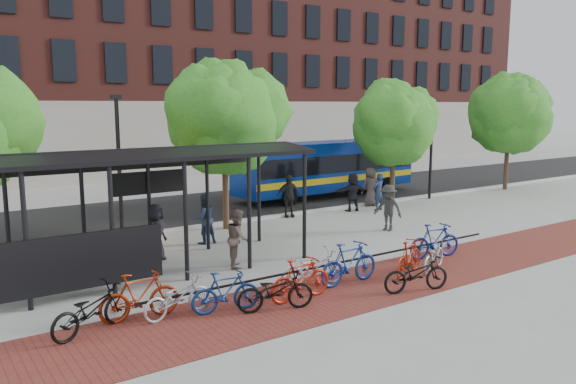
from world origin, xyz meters
TOP-DOWN VIEW (x-y plane):
  - ground at (0.00, 0.00)m, footprint 160.00×160.00m
  - asphalt_street at (0.00, 8.00)m, footprint 160.00×8.00m
  - curb at (0.00, 4.00)m, footprint 160.00×0.25m
  - brick_strip at (-2.00, -5.00)m, footprint 24.00×3.00m
  - bike_rack_rail at (-3.30, -4.10)m, footprint 12.00×0.05m
  - building_brick at (10.00, 26.00)m, footprint 55.00×14.00m
  - bus_shelter at (-8.13, -0.48)m, footprint 10.60×3.07m
  - tree_b at (-2.90, 3.35)m, footprint 5.15×4.20m
  - tree_c at (6.09, 3.35)m, footprint 4.66×3.80m
  - tree_d at (15.10, 3.35)m, footprint 5.39×4.40m
  - lamp_post_left at (-7.00, 3.60)m, footprint 0.35×0.20m
  - lamp_post_right at (9.00, 3.60)m, footprint 0.35×0.20m
  - bus at (5.16, 7.24)m, footprint 10.72×2.89m
  - bike_0 at (-10.19, -4.03)m, footprint 2.05×1.33m
  - bike_1 at (-9.09, -3.90)m, footprint 1.86×0.62m
  - bike_2 at (-8.30, -4.18)m, footprint 1.82×0.88m
  - bike_3 at (-7.28, -4.59)m, footprint 1.71×0.76m
  - bike_4 at (-6.27, -5.17)m, footprint 1.95×1.15m
  - bike_5 at (-5.36, -4.92)m, footprint 1.80×0.55m
  - bike_6 at (-4.46, -4.22)m, footprint 1.96×0.96m
  - bike_7 at (-3.56, -4.64)m, footprint 1.95×0.58m
  - bike_8 at (-2.54, -6.10)m, footprint 1.94×1.13m
  - bike_9 at (-1.66, -5.02)m, footprint 1.78×1.09m
  - bike_10 at (-0.70, -5.08)m, footprint 1.78×1.21m
  - bike_11 at (0.37, -4.19)m, footprint 1.92×0.87m
  - pedestrian_0 at (-6.95, 0.51)m, footprint 1.03×0.99m
  - pedestrian_2 at (-4.76, 1.63)m, footprint 0.87×0.69m
  - pedestrian_4 at (0.32, 3.80)m, footprint 1.16×0.76m
  - pedestrian_5 at (3.48, 3.27)m, footprint 1.68×0.86m
  - pedestrian_6 at (5.07, 3.80)m, footprint 0.99×0.73m
  - pedestrian_7 at (4.58, 2.75)m, footprint 0.66×0.48m
  - pedestrian_8 at (-5.19, -1.50)m, footprint 0.99×1.06m
  - pedestrian_9 at (1.93, -0.54)m, footprint 0.98×1.30m

SIDE VIEW (x-z plane):
  - ground at x=0.00m, z-range 0.00..0.00m
  - bike_rack_rail at x=-3.30m, z-range -0.47..0.47m
  - brick_strip at x=-2.00m, z-range 0.00..0.01m
  - asphalt_street at x=0.00m, z-range 0.00..0.01m
  - curb at x=0.00m, z-range 0.00..0.12m
  - bike_10 at x=-0.70m, z-range 0.00..0.88m
  - bike_2 at x=-8.30m, z-range 0.00..0.92m
  - bike_8 at x=-2.54m, z-range 0.00..0.97m
  - bike_4 at x=-6.27m, z-range 0.00..0.97m
  - bike_6 at x=-4.46m, z-range 0.00..0.99m
  - bike_3 at x=-7.28m, z-range 0.00..0.99m
  - bike_0 at x=-10.19m, z-range 0.00..1.02m
  - bike_9 at x=-1.66m, z-range 0.00..1.04m
  - bike_5 at x=-5.36m, z-range 0.00..1.08m
  - bike_1 at x=-9.09m, z-range 0.00..1.10m
  - bike_11 at x=0.37m, z-range 0.00..1.11m
  - bike_7 at x=-3.56m, z-range 0.00..1.16m
  - pedestrian_7 at x=4.58m, z-range 0.00..1.69m
  - pedestrian_5 at x=3.48m, z-range 0.00..1.74m
  - pedestrian_8 at x=-5.19m, z-range 0.00..1.75m
  - pedestrian_2 at x=-4.76m, z-range 0.00..1.77m
  - pedestrian_9 at x=1.93m, z-range 0.00..1.78m
  - pedestrian_0 at x=-6.95m, z-range 0.00..1.78m
  - pedestrian_4 at x=0.32m, z-range 0.00..1.83m
  - pedestrian_6 at x=5.07m, z-range 0.00..1.85m
  - bus at x=5.16m, z-range 0.21..3.08m
  - lamp_post_left at x=-7.00m, z-range 0.18..5.31m
  - lamp_post_right at x=9.00m, z-range 0.18..5.31m
  - bus_shelter at x=-8.13m, z-range 1.20..4.80m
  - tree_c at x=6.09m, z-range 1.09..7.02m
  - tree_b at x=-2.90m, z-range 1.22..7.69m
  - tree_d at x=15.10m, z-range 1.19..7.74m
  - building_brick at x=10.00m, z-range 0.00..20.00m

